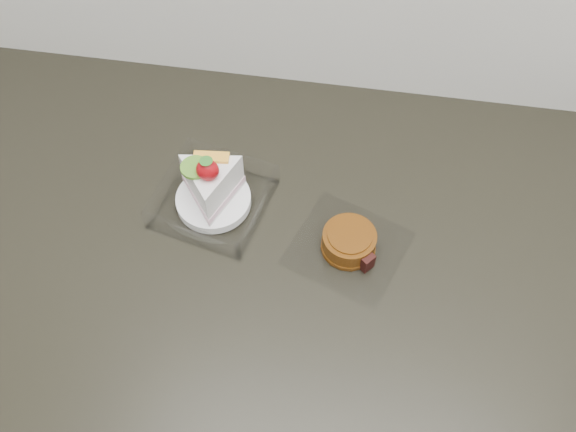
{
  "coord_description": "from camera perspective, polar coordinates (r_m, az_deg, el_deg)",
  "views": [
    {
      "loc": [
        -0.09,
        1.23,
        1.66
      ],
      "look_at": [
        -0.17,
        1.7,
        0.94
      ],
      "focal_mm": 40.0,
      "sensor_mm": 36.0,
      "label": 1
    }
  ],
  "objects": [
    {
      "name": "cake_tray",
      "position": [
        0.91,
        -6.76,
        2.12
      ],
      "size": [
        0.17,
        0.17,
        0.11
      ],
      "rotation": [
        0.0,
        0.0,
        -0.22
      ],
      "color": "white",
      "rests_on": "counter"
    },
    {
      "name": "counter",
      "position": [
        1.3,
        7.49,
        -13.5
      ],
      "size": [
        2.04,
        0.64,
        0.9
      ],
      "color": "black",
      "rests_on": "ground"
    },
    {
      "name": "mooncake_wrap",
      "position": [
        0.88,
        5.48,
        -2.43
      ],
      "size": [
        0.19,
        0.18,
        0.04
      ],
      "rotation": [
        0.0,
        0.0,
        -0.18
      ],
      "color": "white",
      "rests_on": "counter"
    }
  ]
}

